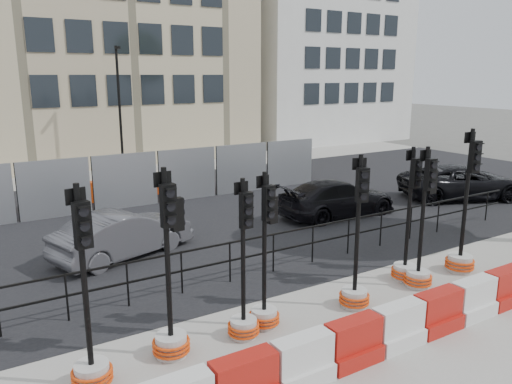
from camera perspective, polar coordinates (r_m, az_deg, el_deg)
ground at (r=11.49m, az=5.33°, el=-11.08°), size 120.00×120.00×0.00m
sidewalk_near at (r=9.53m, az=16.66°, el=-17.00°), size 40.00×6.00×0.02m
road at (r=17.25m, az=-8.69°, el=-2.73°), size 40.00×14.00×0.03m
sidewalk_far at (r=25.59m, az=-16.59°, el=2.10°), size 40.00×4.00×0.02m
building_white at (r=38.40m, az=6.41°, el=18.09°), size 12.00×9.06×16.00m
kerb_railing at (r=12.14m, az=2.00°, el=-6.17°), size 18.00×0.04×1.00m
heras_fencing at (r=19.39m, az=-13.23°, el=0.98°), size 14.33×1.72×2.00m
lamp_post_far at (r=24.35m, az=-15.31°, el=9.28°), size 0.12×0.56×6.00m
barrier_row at (r=9.48m, az=15.89°, el=-14.68°), size 15.70×0.50×0.80m
traffic_signal_a at (r=8.35m, az=-18.42°, el=-16.55°), size 0.64×0.64×3.24m
traffic_signal_b at (r=8.78m, az=-9.71°, el=-13.59°), size 0.65×0.65×3.31m
traffic_signal_c at (r=9.30m, az=-1.41°, el=-12.94°), size 0.59×0.59×3.00m
traffic_signal_d at (r=9.61m, az=1.04°, el=-11.34°), size 0.60×0.60×3.04m
traffic_signal_e at (r=10.60m, az=11.30°, el=-9.54°), size 0.63×0.63×3.22m
traffic_signal_f at (r=11.89m, az=18.27°, el=-6.86°), size 0.64×0.64×3.23m
traffic_signal_g at (r=12.22m, az=16.80°, el=-6.79°), size 0.62×0.62×3.17m
traffic_signal_h at (r=13.16m, az=22.48°, el=-5.48°), size 0.69×0.69×3.52m
car_b at (r=13.66m, az=-14.92°, el=-4.67°), size 3.56×4.56×1.25m
car_c at (r=17.18m, az=9.25°, el=-0.71°), size 1.99×4.40×1.25m
car_d at (r=20.93m, az=22.51°, el=1.05°), size 5.72×6.37×1.32m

